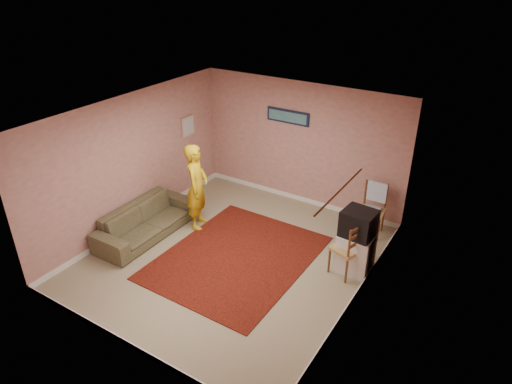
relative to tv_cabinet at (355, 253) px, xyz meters
The scene contains 26 objects.
ground 2.13m from the tv_cabinet, 158.40° to the right, with size 5.00×5.00×0.00m, color gray.
wall_back 2.77m from the tv_cabinet, 138.46° to the left, with size 4.50×0.02×2.60m, color tan.
wall_front 3.93m from the tv_cabinet, 120.79° to the right, with size 4.50×0.02×2.60m, color tan.
wall_left 4.37m from the tv_cabinet, 169.58° to the right, with size 0.02×5.00×2.60m, color tan.
wall_right 1.26m from the tv_cabinet, 68.77° to the right, with size 0.02×5.00×2.60m, color tan.
ceiling 3.08m from the tv_cabinet, 158.40° to the right, with size 4.50×5.00×0.02m, color white.
baseboard_back 2.62m from the tv_cabinet, 138.62° to the left, with size 4.50×0.02×0.10m, color white.
baseboard_front 3.81m from the tv_cabinet, 120.87° to the right, with size 4.50×0.02×0.10m, color white.
baseboard_left 4.27m from the tv_cabinet, 169.56° to the right, with size 0.02×5.00×0.10m, color white.
baseboard_right 0.88m from the tv_cabinet, 69.41° to the right, with size 0.02×5.00×0.10m, color white.
window 2.02m from the tv_cabinet, 80.03° to the right, with size 0.01×1.10×1.50m, color black.
curtain_sheer 2.05m from the tv_cabinet, 81.26° to the right, with size 0.01×0.75×2.10m, color white.
curtain_floral 1.46m from the tv_cabinet, 76.71° to the right, with size 0.01×0.35×2.10m, color white.
curtain_rod 2.60m from the tv_cabinet, 81.50° to the right, with size 0.02×0.02×1.40m, color brown.
picture_back 3.19m from the tv_cabinet, 143.02° to the left, with size 0.95×0.04×0.28m.
picture_left 4.41m from the tv_cabinet, 168.76° to the left, with size 0.04×0.38×0.42m.
area_rug 2.05m from the tv_cabinet, 157.86° to the right, with size 2.37×2.97×0.02m, color black.
tv_cabinet is the anchor object (origin of this frame).
crt_tv 0.57m from the tv_cabinet, behind, with size 0.56×0.51×0.45m.
chair_a 1.29m from the tv_cabinet, 97.66° to the left, with size 0.50×0.48×0.55m.
dvd_player 1.28m from the tv_cabinet, 97.66° to the left, with size 0.32×0.23×0.05m, color #B7B7BC.
blue_throw 1.51m from the tv_cabinet, 96.74° to the left, with size 0.37×0.05×0.39m, color #93C8F1.
chair_b 0.32m from the tv_cabinet, 122.82° to the right, with size 0.55×0.57×0.55m.
game_console 0.26m from the tv_cabinet, 122.82° to the right, with size 0.22×0.16×0.04m, color white.
sofa 3.89m from the tv_cabinet, 164.38° to the right, with size 2.08×0.81×0.61m, color brown.
person 3.17m from the tv_cabinet, behind, with size 0.62×0.41×1.71m, color gold.
Camera 1 is at (3.87, -5.43, 4.76)m, focal length 32.00 mm.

